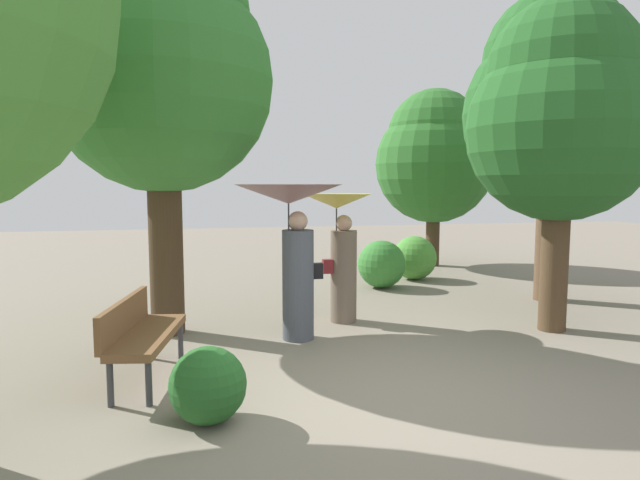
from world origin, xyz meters
TOP-DOWN VIEW (x-y plane):
  - ground_plane at (0.00, 0.00)m, footprint 40.00×40.00m
  - person_left at (-0.48, 2.00)m, footprint 1.35×1.35m
  - person_right at (0.35, 2.74)m, footprint 0.99×0.99m
  - park_bench at (-2.23, 0.91)m, footprint 0.76×1.56m
  - tree_near_left at (-2.04, 2.67)m, footprint 2.86×2.86m
  - tree_near_right at (3.95, 7.49)m, footprint 2.80×2.80m
  - tree_mid_right at (3.05, 1.65)m, footprint 2.44×2.44m
  - tree_far_back at (4.19, 3.39)m, footprint 2.97×2.97m
  - bush_path_left at (-1.59, -0.26)m, footprint 0.65×0.65m
  - bush_path_right at (2.76, 5.75)m, footprint 0.91×0.91m
  - bush_behind_bench at (1.79, 5.05)m, footprint 0.91×0.91m

SIDE VIEW (x-z plane):
  - ground_plane at x=0.00m, z-range 0.00..0.00m
  - bush_path_left at x=-1.59m, z-range 0.00..0.65m
  - bush_path_right at x=2.76m, z-range 0.00..0.91m
  - bush_behind_bench at x=1.79m, z-range 0.00..0.91m
  - park_bench at x=-2.23m, z-range 0.10..0.93m
  - person_right at x=0.35m, z-range 0.30..2.15m
  - person_left at x=-0.48m, z-range 0.47..2.45m
  - tree_near_right at x=3.95m, z-range 0.55..4.77m
  - tree_mid_right at x=3.05m, z-range 0.72..5.12m
  - tree_far_back at x=4.19m, z-range 0.82..5.98m
  - tree_near_left at x=-2.04m, z-range 0.90..6.22m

